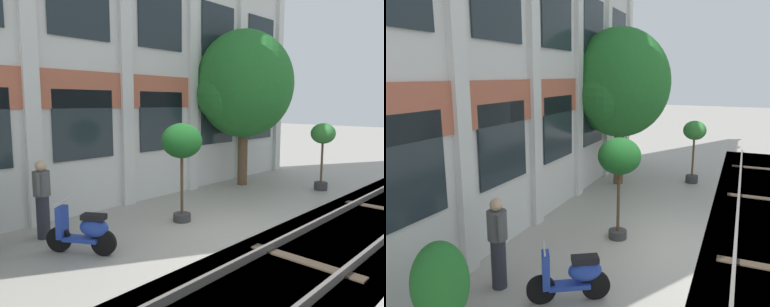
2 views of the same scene
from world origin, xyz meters
The scene contains 8 objects.
ground_plane centered at (0.00, 0.00, 0.00)m, with size 80.00×80.00×0.00m, color #9E998E.
apartment_facade centered at (0.00, 3.34, 3.93)m, with size 15.63×0.64×7.90m.
broadleaf_tree centered at (4.22, 2.30, 3.31)m, with size 3.41×3.25×5.17m.
potted_plant_terracotta_small centered at (-0.04, 0.94, 1.83)m, with size 0.95×0.95×2.32m.
potted_plant_tall_urn centered at (5.32, -0.01, 1.63)m, with size 0.76×0.76×2.15m.
potted_plant_glazed_jar centered at (-4.30, 2.04, 0.79)m, with size 0.76×0.76×1.52m.
scooter_near_curb centered at (-2.65, 0.86, 0.44)m, with size 0.83×1.22×0.98m.
resident_by_doorway centered at (-2.80, 2.20, 0.87)m, with size 0.38×0.42×1.63m.
Camera 2 is at (-7.69, -1.47, 3.65)m, focal length 35.00 mm.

